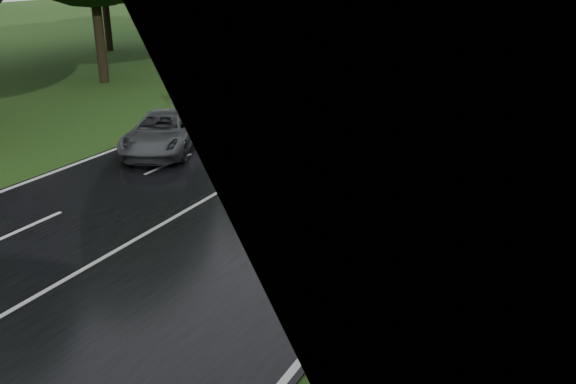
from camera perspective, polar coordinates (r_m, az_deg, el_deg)
name	(u,v)px	position (r m, az deg, el deg)	size (l,w,h in m)	color
ground	(44,294)	(13.75, -22.16, -8.94)	(160.00, 160.00, 0.00)	#224213
road	(374,104)	(29.69, 8.16, 8.28)	(12.00, 140.00, 0.04)	black
lane_center	(374,103)	(29.69, 8.16, 8.33)	(0.12, 140.00, 0.01)	silver
grey_car	(163,132)	(22.31, -11.75, 5.61)	(2.25, 4.88, 1.36)	#56585C
far_car	(528,30)	(58.45, 21.81, 14.09)	(1.60, 4.57, 1.51)	black
hitchhiker	(373,325)	(10.29, 8.03, -12.39)	(0.81, 0.78, 1.90)	silver
suitcase	(346,351)	(10.91, 5.50, -14.74)	(0.12, 0.43, 0.30)	teal
utility_pole_mid	(227,88)	(33.45, -5.83, 9.80)	(1.80, 0.28, 10.09)	black
utility_pole_far	(380,39)	(55.50, 8.69, 14.17)	(1.80, 0.28, 10.70)	black
road_sign_a	(173,116)	(27.65, -10.86, 7.12)	(0.57, 0.10, 2.36)	white
road_sign_b	(205,105)	(29.57, -7.89, 8.20)	(0.65, 0.10, 2.71)	white
tree_left_d	(105,82)	(36.38, -16.99, 9.91)	(10.42, 10.42, 16.28)	black
tree_left_e	(235,51)	(47.54, -5.01, 13.19)	(9.81, 9.81, 15.32)	black
tree_left_f	(309,31)	(60.71, 2.03, 14.98)	(10.35, 10.35, 16.17)	black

